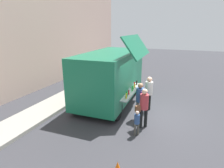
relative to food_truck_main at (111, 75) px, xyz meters
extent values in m
plane|color=#38383D|center=(-0.78, -2.41, -1.53)|extent=(60.00, 60.00, 0.00)
cube|color=#9E998E|center=(-4.01, 2.62, -1.46)|extent=(28.00, 1.60, 0.15)
cube|color=#19734D|center=(-0.01, 0.02, 0.01)|extent=(5.51, 2.53, 2.49)
cube|color=#19734D|center=(-0.50, -1.53, 1.69)|extent=(3.01, 0.83, 0.99)
cube|color=black|center=(-0.52, -1.12, 0.31)|extent=(2.84, 0.18, 1.12)
cube|color=#B7B7BC|center=(-0.51, -1.33, -0.59)|extent=(3.00, 0.44, 0.05)
cylinder|color=gold|center=(-1.65, -1.41, -0.44)|extent=(0.06, 0.06, 0.26)
cylinder|color=green|center=(-1.37, -1.35, -0.45)|extent=(0.08, 0.08, 0.24)
cylinder|color=red|center=(-1.09, -1.36, -0.46)|extent=(0.07, 0.07, 0.22)
cylinder|color=silver|center=(-0.77, -1.29, -0.45)|extent=(0.08, 0.08, 0.23)
cylinder|color=green|center=(-0.52, -1.37, -0.44)|extent=(0.07, 0.07, 0.26)
cylinder|color=green|center=(-0.22, -1.33, -0.48)|extent=(0.07, 0.07, 0.19)
cylinder|color=yellow|center=(0.04, -1.35, -0.46)|extent=(0.07, 0.07, 0.21)
cylinder|color=red|center=(0.32, -1.26, -0.46)|extent=(0.07, 0.07, 0.23)
cylinder|color=black|center=(0.61, -1.31, -0.45)|extent=(0.08, 0.08, 0.24)
cube|color=black|center=(2.66, 0.10, 0.46)|extent=(0.14, 2.02, 1.10)
cylinder|color=black|center=(1.98, 1.12, -1.08)|extent=(0.90, 0.28, 0.90)
cylinder|color=black|center=(2.04, -0.95, -1.08)|extent=(0.90, 0.28, 0.90)
cylinder|color=black|center=(-2.05, 1.00, -1.08)|extent=(0.90, 0.28, 0.90)
cylinder|color=black|center=(-1.99, -1.07, -1.08)|extent=(0.90, 0.28, 0.90)
cylinder|color=#2D6639|center=(4.10, 2.32, -1.02)|extent=(0.60, 0.60, 1.02)
cylinder|color=black|center=(-0.57, -2.17, -1.10)|extent=(0.14, 0.14, 0.87)
cylinder|color=black|center=(-0.35, -2.24, -1.10)|extent=(0.14, 0.14, 0.87)
cylinder|color=beige|center=(-0.46, -2.21, -0.33)|extent=(0.36, 0.36, 0.66)
sphere|color=#E0A688|center=(-0.46, -2.21, 0.12)|extent=(0.24, 0.24, 0.24)
cylinder|color=#4D4943|center=(-1.56, -1.94, -1.11)|extent=(0.13, 0.13, 0.84)
cylinder|color=#4D4943|center=(-1.37, -2.07, -1.11)|extent=(0.13, 0.13, 0.84)
cylinder|color=#30508C|center=(-1.46, -2.00, -0.37)|extent=(0.35, 0.35, 0.64)
sphere|color=#996F4E|center=(-1.46, -2.00, 0.06)|extent=(0.24, 0.24, 0.24)
cube|color=#542B78|center=(-1.61, -2.22, -0.34)|extent=(0.34, 0.31, 0.41)
cylinder|color=black|center=(-2.26, -2.27, -1.11)|extent=(0.13, 0.13, 0.84)
cylinder|color=black|center=(-2.11, -2.44, -1.11)|extent=(0.13, 0.13, 0.84)
cylinder|color=#B83940|center=(-2.19, -2.35, -0.37)|extent=(0.35, 0.35, 0.64)
sphere|color=beige|center=(-2.19, -2.35, 0.06)|extent=(0.24, 0.24, 0.24)
cube|color=brown|center=(-2.37, -2.14, -0.64)|extent=(0.24, 0.25, 0.25)
cylinder|color=#484842|center=(-2.92, -2.20, -1.28)|extent=(0.08, 0.08, 0.51)
cylinder|color=#484842|center=(-2.84, -2.30, -1.28)|extent=(0.08, 0.08, 0.51)
cylinder|color=#2D4D84|center=(-2.88, -2.25, -0.83)|extent=(0.21, 0.21, 0.38)
sphere|color=beige|center=(-2.88, -2.25, -0.57)|extent=(0.14, 0.14, 0.14)
camera|label=1|loc=(-9.09, -3.73, 2.49)|focal=29.39mm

